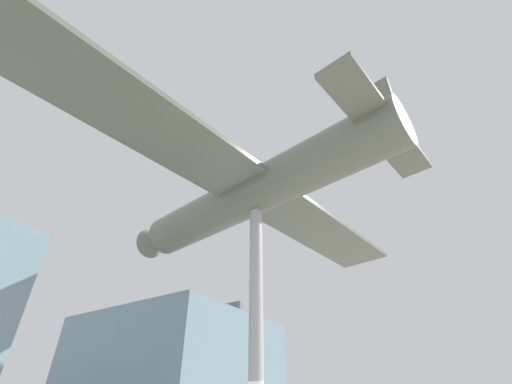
# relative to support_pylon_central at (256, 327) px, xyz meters

# --- Properties ---
(glass_pavilion_right) EXTENTS (9.73, 10.60, 7.64)m
(glass_pavilion_right) POSITION_rel_support_pylon_central_xyz_m (8.44, 11.43, -0.36)
(glass_pavilion_right) COLOR #7593A3
(glass_pavilion_right) RESTS_ON ground_plane
(support_pylon_central) EXTENTS (0.43, 0.43, 7.79)m
(support_pylon_central) POSITION_rel_support_pylon_central_xyz_m (0.00, 0.00, 0.00)
(support_pylon_central) COLOR #B7B7BC
(support_pylon_central) RESTS_ON ground_plane
(suspended_airplane) EXTENTS (17.58, 12.80, 2.70)m
(suspended_airplane) POSITION_rel_support_pylon_central_xyz_m (0.03, 0.21, 4.73)
(suspended_airplane) COLOR slate
(suspended_airplane) RESTS_ON support_pylon_central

